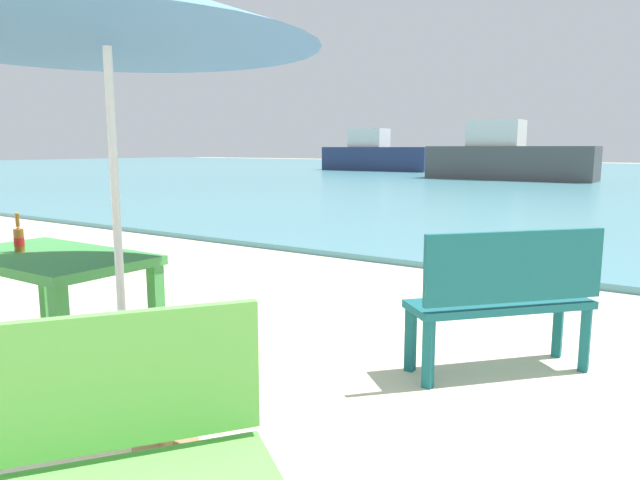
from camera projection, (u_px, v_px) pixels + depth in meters
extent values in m
plane|color=beige|center=(68.00, 462.00, 2.72)|extent=(120.00, 120.00, 0.00)
cube|color=#3D8C42|center=(48.00, 258.00, 3.84)|extent=(1.40, 0.80, 0.06)
cube|color=#3D8C42|center=(62.00, 346.00, 3.27)|extent=(0.08, 0.08, 0.70)
cube|color=#3D8C42|center=(46.00, 291.00, 4.53)|extent=(0.08, 0.08, 0.70)
cube|color=#3D8C42|center=(157.00, 317.00, 3.83)|extent=(0.08, 0.08, 0.70)
cylinder|color=brown|center=(19.00, 240.00, 3.89)|extent=(0.06, 0.06, 0.16)
cone|color=brown|center=(18.00, 229.00, 3.87)|extent=(0.06, 0.06, 0.03)
cylinder|color=brown|center=(17.00, 220.00, 3.86)|extent=(0.03, 0.03, 0.09)
cylinder|color=red|center=(19.00, 242.00, 3.89)|extent=(0.07, 0.07, 0.05)
cylinder|color=gold|center=(17.00, 213.00, 3.86)|extent=(0.03, 0.03, 0.01)
cylinder|color=silver|center=(116.00, 207.00, 2.97)|extent=(0.04, 0.04, 2.30)
cone|color=#33598C|center=(105.00, 7.00, 2.81)|extent=(2.10, 2.10, 0.36)
cube|color=#9E7A51|center=(162.00, 348.00, 2.74)|extent=(0.44, 0.44, 0.04)
cylinder|color=#9E7A51|center=(164.00, 402.00, 2.78)|extent=(0.07, 0.07, 0.50)
cylinder|color=#9E7A51|center=(166.00, 448.00, 2.82)|extent=(0.32, 0.32, 0.03)
cube|color=#196066|center=(499.00, 304.00, 3.76)|extent=(1.07, 1.13, 0.05)
cube|color=#196066|center=(516.00, 267.00, 3.56)|extent=(0.84, 0.92, 0.44)
cube|color=#196066|center=(558.00, 327.00, 4.06)|extent=(0.06, 0.06, 0.42)
cube|color=#196066|center=(411.00, 339.00, 3.80)|extent=(0.06, 0.06, 0.42)
cube|color=#196066|center=(585.00, 340.00, 3.79)|extent=(0.06, 0.06, 0.42)
cube|color=#196066|center=(428.00, 354.00, 3.54)|extent=(0.06, 0.06, 0.42)
cube|color=#60B24C|center=(65.00, 388.00, 1.77)|extent=(0.73, 1.00, 0.44)
cube|color=#4C4C4C|center=(509.00, 163.00, 24.81)|extent=(6.90, 1.88, 1.41)
cube|color=silver|center=(496.00, 133.00, 24.96)|extent=(2.20, 1.41, 1.10)
cube|color=navy|center=(378.00, 159.00, 34.40)|extent=(6.73, 1.83, 1.38)
cube|color=silver|center=(369.00, 138.00, 34.54)|extent=(2.14, 1.38, 1.07)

